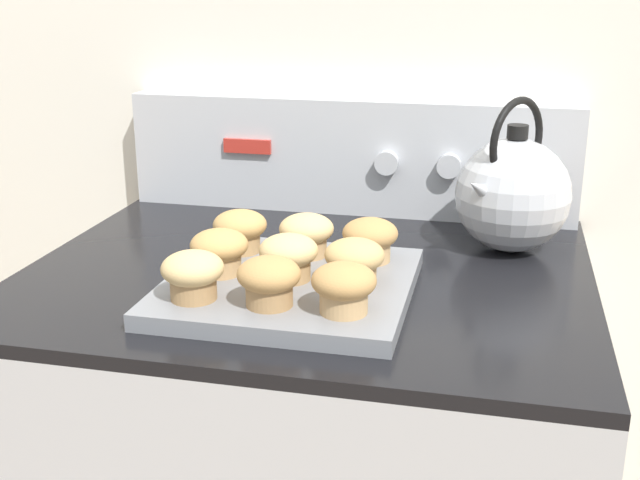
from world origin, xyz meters
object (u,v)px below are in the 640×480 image
Objects in this scene: muffin_r1_c2 at (354,260)px; muffin_r2_c2 at (370,238)px; muffin_r0_c0 at (193,274)px; muffin_r0_c1 at (269,280)px; muffin_r1_c0 at (219,250)px; muffin_r1_c1 at (288,255)px; muffin_r2_c0 at (240,229)px; muffin_r0_c2 at (344,286)px; muffin_r2_c1 at (305,233)px; muffin_pan at (288,286)px; tea_kettle at (512,193)px.

muffin_r1_c2 and muffin_r2_c2 have the same top height.
muffin_r0_c1 is (0.10, 0.00, 0.00)m from muffin_r0_c0.
muffin_r1_c2 is (0.08, 0.09, 0.00)m from muffin_r0_c1.
muffin_r1_c0 is 0.18m from muffin_r1_c2.
muffin_r0_c0 is at bearing -136.39° from muffin_r1_c1.
muffin_r1_c1 and muffin_r2_c0 have the same top height.
muffin_r1_c2 is 1.00× the size of muffin_r2_c2.
muffin_r0_c1 is at bearing -43.22° from muffin_r1_c0.
muffin_r0_c1 is 0.12m from muffin_r1_c2.
muffin_r0_c2 is 1.00× the size of muffin_r2_c1.
muffin_pan is 0.14m from muffin_r0_c2.
muffin_r1_c1 is at bearing -179.12° from muffin_r1_c2.
muffin_r2_c2 is at bearing 0.71° from muffin_r2_c0.
muffin_r0_c2 is at bearing 0.15° from muffin_r0_c0.
muffin_r0_c0 is 1.00× the size of muffin_r2_c0.
muffin_r1_c2 is at bearing 0.88° from muffin_r1_c1.
muffin_r1_c0 is 0.13m from muffin_r2_c1.
muffin_r0_c2 is 0.26m from muffin_r2_c0.
muffin_pan is 0.14m from muffin_r2_c2.
muffin_r0_c0 and muffin_r0_c2 have the same top height.
muffin_pan is at bearing -43.74° from muffin_r2_c0.
muffin_r0_c0 is 1.00× the size of muffin_r2_c2.
muffin_r0_c2 is at bearing -63.38° from muffin_r2_c1.
muffin_r2_c2 is at bearing 87.42° from muffin_r1_c2.
muffin_pan is 0.10m from muffin_r2_c1.
muffin_r2_c1 is at bearing 90.61° from muffin_r1_c1.
muffin_r2_c2 is at bearing -0.72° from muffin_r2_c1.
muffin_r0_c0 is at bearing -116.74° from muffin_r2_c1.
muffin_r0_c2 is at bearing -44.14° from muffin_r2_c0.
muffin_r1_c1 is 0.09m from muffin_r1_c2.
muffin_r1_c2 is 1.00× the size of muffin_r2_c1.
tea_kettle is (0.37, 0.34, 0.03)m from muffin_r0_c0.
muffin_r1_c0 is (0.00, 0.09, 0.00)m from muffin_r0_c0.
muffin_r2_c0 is at bearing 136.26° from muffin_pan.
muffin_r2_c1 is at bearing 2.11° from muffin_r2_c0.
muffin_r0_c0 and muffin_r1_c0 have the same top height.
muffin_r0_c1 is at bearing 0.78° from muffin_r0_c0.
muffin_pan is at bearing 179.57° from muffin_r1_c2.
muffin_r0_c1 is 1.00× the size of muffin_r0_c2.
muffin_r0_c2 is 1.00× the size of muffin_r1_c2.
muffin_r0_c2 is (0.09, -0.09, 0.04)m from muffin_pan.
muffin_r2_c2 is (0.09, 0.09, 0.04)m from muffin_pan.
muffin_r1_c2 is 0.33× the size of tea_kettle.
muffin_r0_c2 is at bearing -25.89° from muffin_r1_c0.
muffin_r2_c0 reaches higher than muffin_pan.
tea_kettle is (0.28, 0.15, 0.03)m from muffin_r2_c1.
muffin_r0_c0 is 1.00× the size of muffin_r0_c2.
tea_kettle is (0.37, 0.25, 0.03)m from muffin_r1_c0.
muffin_r0_c1 is at bearing -89.04° from muffin_r1_c1.
tea_kettle reaches higher than muffin_r1_c2.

